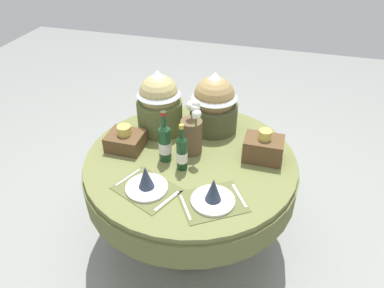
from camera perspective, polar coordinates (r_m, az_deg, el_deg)
ground at (r=2.82m, az=-0.19°, el=-13.91°), size 8.00×8.00×0.00m
dining_table at (r=2.40m, az=-0.21°, el=-4.54°), size 1.36×1.36×0.73m
place_setting_left at (r=2.07m, az=-7.10°, el=-6.02°), size 0.42×0.38×0.16m
place_setting_right at (r=1.98m, az=3.30°, el=-7.99°), size 0.43×0.40×0.16m
flower_vase at (r=2.28m, az=-0.03°, el=1.78°), size 0.15×0.17×0.40m
wine_bottle_left at (r=2.16m, az=-1.58°, el=-1.29°), size 0.07×0.07×0.31m
wine_bottle_centre at (r=2.23m, az=-4.26°, el=0.29°), size 0.08×0.08×0.34m
gift_tub_back_left at (r=2.47m, az=-5.14°, el=6.86°), size 0.31×0.31×0.45m
gift_tub_back_centre at (r=2.49m, az=3.45°, el=6.81°), size 0.33×0.33×0.42m
woven_basket_side_left at (r=2.41m, az=-10.31°, el=0.63°), size 0.23×0.19×0.16m
woven_basket_side_right at (r=2.31m, az=11.01°, el=-0.59°), size 0.24×0.17×0.21m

